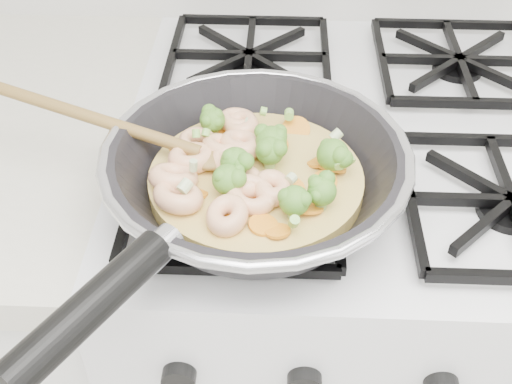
{
  "coord_description": "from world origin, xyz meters",
  "views": [
    {
      "loc": [
        -0.1,
        1.02,
        1.39
      ],
      "look_at": [
        -0.13,
        1.54,
        0.93
      ],
      "focal_mm": 45.72,
      "sensor_mm": 36.0,
      "label": 1
    }
  ],
  "objects": [
    {
      "name": "stove",
      "position": [
        0.0,
        1.7,
        0.46
      ],
      "size": [
        0.6,
        0.6,
        0.92
      ],
      "color": "white",
      "rests_on": "ground"
    },
    {
      "name": "skillet",
      "position": [
        -0.13,
        1.54,
        0.96
      ],
      "size": [
        0.48,
        0.44,
        0.09
      ],
      "rotation": [
        0.0,
        0.0,
        0.04
      ],
      "color": "black",
      "rests_on": "stove"
    }
  ]
}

